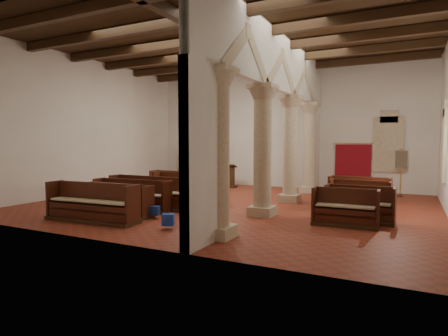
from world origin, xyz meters
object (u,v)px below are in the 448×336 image
lectern (232,178)px  aisle_pew_0 (345,213)px  pipe_organ (201,159)px  nave_pew_0 (92,209)px  processional_banner (400,179)px

lectern → aisle_pew_0: bearing=-43.0°
pipe_organ → lectern: bearing=-20.2°
pipe_organ → lectern: 2.63m
lectern → nave_pew_0: 9.15m
processional_banner → aisle_pew_0: size_ratio=1.19×
pipe_organ → lectern: size_ratio=3.65×
pipe_organ → aisle_pew_0: bearing=-39.6°
processional_banner → aisle_pew_0: 6.89m
nave_pew_0 → aisle_pew_0: size_ratio=1.70×
nave_pew_0 → processional_banner: bearing=46.5°
processional_banner → nave_pew_0: processional_banner is taller
pipe_organ → lectern: (2.33, -0.86, -0.87)m
processional_banner → nave_pew_0: (-7.90, -9.47, -0.39)m
processional_banner → aisle_pew_0: bearing=-120.2°
pipe_organ → nave_pew_0: (2.16, -10.01, -1.00)m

